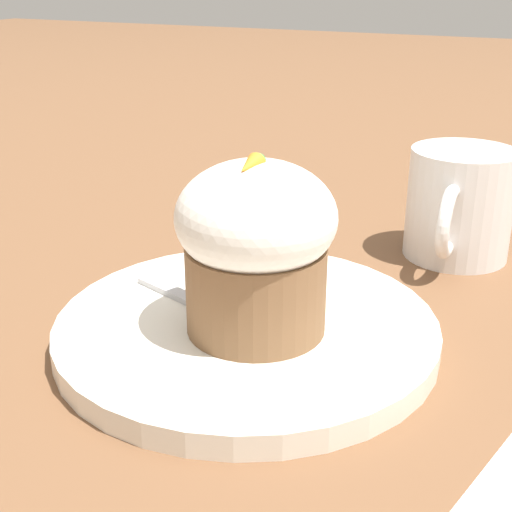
% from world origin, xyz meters
% --- Properties ---
extents(ground_plane, '(4.00, 4.00, 0.00)m').
position_xyz_m(ground_plane, '(0.00, 0.00, 0.00)').
color(ground_plane, brown).
extents(dessert_plate, '(0.24, 0.24, 0.02)m').
position_xyz_m(dessert_plate, '(0.00, 0.00, 0.01)').
color(dessert_plate, white).
rests_on(dessert_plate, ground_plane).
extents(carrot_cake, '(0.09, 0.09, 0.11)m').
position_xyz_m(carrot_cake, '(0.01, 0.01, 0.07)').
color(carrot_cake, brown).
rests_on(carrot_cake, dessert_plate).
extents(spoon, '(0.06, 0.11, 0.01)m').
position_xyz_m(spoon, '(0.01, -0.01, 0.02)').
color(spoon, '#B7B7BC').
rests_on(spoon, dessert_plate).
extents(coffee_cup, '(0.11, 0.08, 0.09)m').
position_xyz_m(coffee_cup, '(-0.20, 0.09, 0.04)').
color(coffee_cup, white).
rests_on(coffee_cup, ground_plane).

